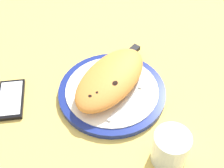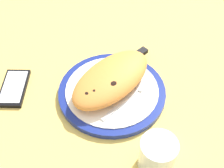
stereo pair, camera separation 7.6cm
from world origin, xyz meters
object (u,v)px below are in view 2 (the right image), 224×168
object	(u,v)px
fork	(130,96)
calzone	(111,78)
knife	(125,64)
water_glass	(157,156)
plate	(112,92)
smartphone	(14,88)

from	to	relation	value
fork	calzone	bearing A→B (deg)	105.96
fork	knife	size ratio (longest dim) A/B	0.69
water_glass	plate	bearing A→B (deg)	79.14
fork	smartphone	world-z (taller)	fork
plate	knife	bearing A→B (deg)	32.48
fork	knife	world-z (taller)	knife
knife	plate	bearing A→B (deg)	-147.52
knife	water_glass	world-z (taller)	water_glass
smartphone	water_glass	bearing A→B (deg)	-67.67
fork	smartphone	bearing A→B (deg)	136.50
smartphone	water_glass	size ratio (longest dim) A/B	1.67
calzone	fork	xyz separation A→B (cm)	(1.63, -5.71, -2.35)
fork	smartphone	xyz separation A→B (cm)	(-21.78, 20.66, -1.43)
calzone	knife	size ratio (longest dim) A/B	1.10
calzone	water_glass	xyz separation A→B (cm)	(-4.76, -22.49, -0.79)
plate	smartphone	distance (cm)	25.30
knife	smartphone	distance (cm)	29.52
calzone	knife	xyz separation A→B (cm)	(7.11, 3.74, -2.05)
knife	smartphone	bearing A→B (deg)	157.64
water_glass	knife	bearing A→B (deg)	65.65
smartphone	fork	bearing A→B (deg)	-43.50
plate	smartphone	bearing A→B (deg)	140.29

